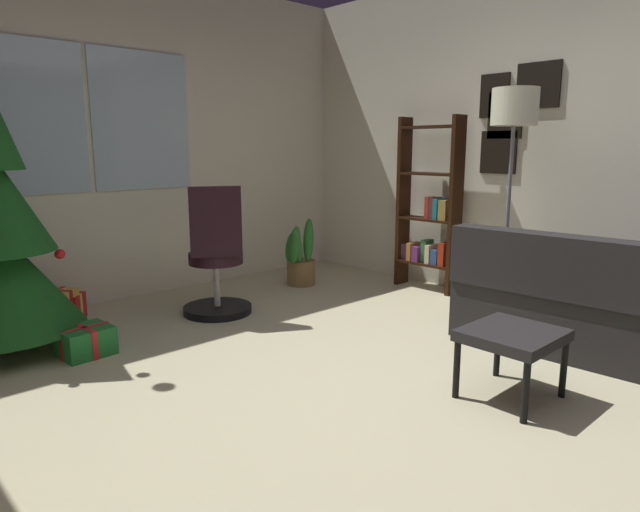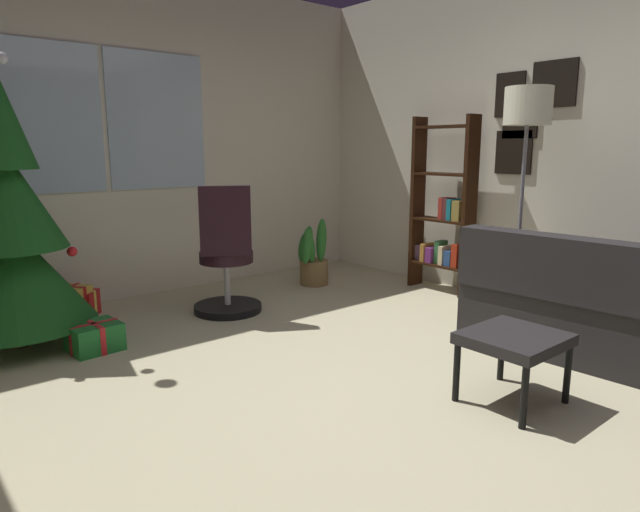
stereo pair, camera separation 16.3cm
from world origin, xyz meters
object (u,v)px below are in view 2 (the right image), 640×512
at_px(footstool, 514,343).
at_px(potted_plant, 313,261).
at_px(holiday_tree, 8,232).
at_px(gift_box_green, 95,337).
at_px(bookshelf, 443,216).
at_px(gift_box_red, 83,304).
at_px(floor_lamp, 527,124).
at_px(office_chair, 227,265).
at_px(gift_box_gold, 71,303).

relative_size(footstool, potted_plant, 0.73).
distance_m(holiday_tree, gift_box_green, 0.90).
distance_m(footstool, bookshelf, 2.41).
height_order(bookshelf, potted_plant, bookshelf).
bearing_deg(gift_box_red, floor_lamp, -40.89).
bearing_deg(potted_plant, footstool, -106.85).
relative_size(floor_lamp, potted_plant, 2.67).
height_order(office_chair, floor_lamp, floor_lamp).
relative_size(footstool, gift_box_red, 1.69).
height_order(footstool, bookshelf, bookshelf).
distance_m(gift_box_red, bookshelf, 3.25).
height_order(holiday_tree, bookshelf, holiday_tree).
bearing_deg(floor_lamp, potted_plant, 106.59).
xyz_separation_m(footstool, gift_box_gold, (-1.37, 3.05, -0.20)).
xyz_separation_m(footstool, floor_lamp, (1.37, 0.80, 1.19)).
bearing_deg(office_chair, gift_box_red, 143.55).
distance_m(footstool, gift_box_gold, 3.35).
bearing_deg(footstool, holiday_tree, 124.61).
height_order(gift_box_gold, potted_plant, potted_plant).
distance_m(gift_box_gold, office_chair, 1.26).
xyz_separation_m(gift_box_red, gift_box_green, (-0.19, -0.85, -0.01)).
relative_size(gift_box_gold, office_chair, 0.33).
bearing_deg(gift_box_gold, floor_lamp, -39.42).
relative_size(gift_box_gold, floor_lamp, 0.19).
relative_size(gift_box_green, floor_lamp, 0.19).
xyz_separation_m(gift_box_green, gift_box_gold, (0.09, 0.82, 0.04)).
xyz_separation_m(office_chair, bookshelf, (1.96, -0.66, 0.31)).
height_order(bookshelf, floor_lamp, floor_lamp).
distance_m(holiday_tree, gift_box_red, 0.99).
distance_m(gift_box_gold, bookshelf, 3.33).
relative_size(gift_box_red, gift_box_green, 0.87).
bearing_deg(office_chair, holiday_tree, 170.21).
bearing_deg(holiday_tree, gift_box_green, -48.43).
height_order(footstool, floor_lamp, floor_lamp).
distance_m(holiday_tree, gift_box_gold, 0.90).
bearing_deg(footstool, gift_box_red, 112.36).
xyz_separation_m(gift_box_red, floor_lamp, (2.64, -2.28, 1.42)).
distance_m(office_chair, floor_lamp, 2.58).
bearing_deg(bookshelf, floor_lamp, -105.53).
distance_m(bookshelf, floor_lamp, 1.26).
distance_m(gift_box_green, floor_lamp, 3.47).
xyz_separation_m(gift_box_red, potted_plant, (2.08, -0.41, 0.15)).
distance_m(gift_box_gold, potted_plant, 2.22).
bearing_deg(floor_lamp, footstool, -149.61).
xyz_separation_m(footstool, holiday_tree, (-1.83, 2.65, 0.46)).
bearing_deg(gift_box_gold, gift_box_green, -96.09).
height_order(gift_box_green, gift_box_gold, gift_box_gold).
relative_size(holiday_tree, potted_plant, 3.52).
relative_size(bookshelf, potted_plant, 2.43).
bearing_deg(gift_box_red, gift_box_green, -102.49).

